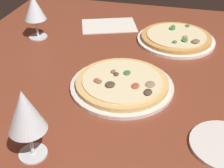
% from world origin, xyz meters
% --- Properties ---
extents(dining_table, '(1.50, 1.10, 0.04)m').
position_xyz_m(dining_table, '(0.00, 0.00, 0.02)').
color(dining_table, brown).
rests_on(dining_table, ground).
extents(pizza_main, '(0.29, 0.29, 0.03)m').
position_xyz_m(pizza_main, '(-0.07, 0.04, 0.05)').
color(pizza_main, silver).
rests_on(pizza_main, dining_table).
extents(pizza_side, '(0.27, 0.27, 0.03)m').
position_xyz_m(pizza_side, '(-0.40, 0.16, 0.05)').
color(pizza_side, white).
rests_on(pizza_side, dining_table).
extents(wine_glass_far, '(0.08, 0.08, 0.16)m').
position_xyz_m(wine_glass_far, '(0.22, -0.09, 0.15)').
color(wine_glass_far, silver).
rests_on(wine_glass_far, dining_table).
extents(wine_glass_near, '(0.08, 0.08, 0.16)m').
position_xyz_m(wine_glass_near, '(-0.31, -0.33, 0.15)').
color(wine_glass_near, silver).
rests_on(wine_glass_near, dining_table).
extents(paper_menu, '(0.21, 0.25, 0.00)m').
position_xyz_m(paper_menu, '(-0.48, -0.10, 0.04)').
color(paper_menu, silver).
rests_on(paper_menu, dining_table).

